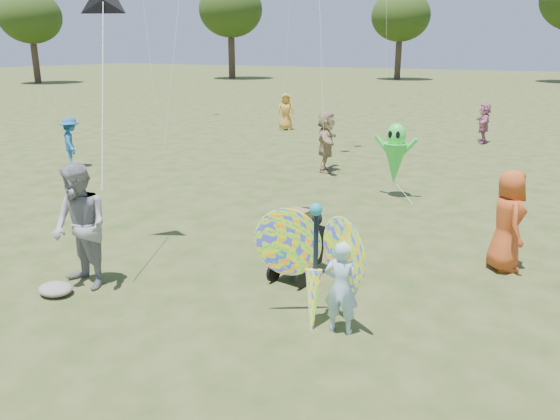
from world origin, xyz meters
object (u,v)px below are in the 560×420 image
at_px(crowd_i, 71,142).
at_px(crowd_d, 326,142).
at_px(jogging_stroller, 300,238).
at_px(crowd_a, 507,221).
at_px(butterfly_kite, 314,264).
at_px(child_girl, 341,288).
at_px(alien_kite, 395,156).
at_px(adult_man, 80,227).
at_px(crowd_g, 286,112).
at_px(crowd_j, 484,123).

bearing_deg(crowd_i, crowd_d, -116.56).
bearing_deg(crowd_i, jogging_stroller, -163.36).
height_order(crowd_a, butterfly_kite, butterfly_kite).
bearing_deg(child_girl, crowd_i, -34.31).
xyz_separation_m(crowd_d, alien_kite, (2.52, -1.73, 0.12)).
height_order(adult_man, crowd_g, adult_man).
bearing_deg(crowd_d, adult_man, 159.34).
relative_size(crowd_j, jogging_stroller, 1.33).
relative_size(crowd_a, butterfly_kite, 0.90).
height_order(adult_man, jogging_stroller, adult_man).
bearing_deg(jogging_stroller, adult_man, -136.01).
xyz_separation_m(butterfly_kite, alien_kite, (-0.99, 6.43, 0.16)).
relative_size(crowd_a, crowd_j, 1.11).
xyz_separation_m(child_girl, crowd_d, (-3.90, 8.22, 0.25)).
distance_m(adult_man, crowd_j, 16.24).
distance_m(adult_man, crowd_i, 8.88).
height_order(crowd_d, jogging_stroller, crowd_d).
height_order(adult_man, crowd_a, adult_man).
xyz_separation_m(crowd_i, butterfly_kite, (10.23, -5.09, 0.08)).
height_order(crowd_j, alien_kite, alien_kite).
bearing_deg(child_girl, crowd_d, -73.06).
height_order(crowd_d, crowd_j, crowd_d).
bearing_deg(jogging_stroller, crowd_d, 119.34).
relative_size(crowd_d, crowd_i, 1.16).
xyz_separation_m(crowd_d, crowd_j, (3.08, 7.17, -0.12)).
distance_m(jogging_stroller, alien_kite, 5.19).
distance_m(crowd_d, crowd_j, 7.81).
relative_size(crowd_g, butterfly_kite, 0.85).
bearing_deg(jogging_stroller, alien_kite, 99.89).
height_order(crowd_g, crowd_j, crowd_g).
bearing_deg(crowd_d, crowd_i, 93.45).
relative_size(jogging_stroller, alien_kite, 0.63).
bearing_deg(crowd_i, crowd_j, -94.86).
relative_size(crowd_d, butterfly_kite, 0.94).
xyz_separation_m(child_girl, alien_kite, (-1.38, 6.49, 0.37)).
distance_m(child_girl, alien_kite, 6.64).
height_order(child_girl, alien_kite, alien_kite).
height_order(child_girl, crowd_j, crowd_j).
distance_m(crowd_j, butterfly_kite, 15.34).
bearing_deg(butterfly_kite, crowd_a, 58.43).
bearing_deg(crowd_d, jogging_stroller, -179.97).
bearing_deg(child_girl, butterfly_kite, -16.31).
height_order(jogging_stroller, butterfly_kite, butterfly_kite).
bearing_deg(butterfly_kite, child_girl, -7.86).
bearing_deg(jogging_stroller, crowd_g, 127.25).
distance_m(butterfly_kite, alien_kite, 6.51).
bearing_deg(crowd_g, adult_man, -100.39).
xyz_separation_m(crowd_a, crowd_g, (-10.14, 11.55, -0.04)).
distance_m(adult_man, butterfly_kite, 3.49).
height_order(adult_man, butterfly_kite, adult_man).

